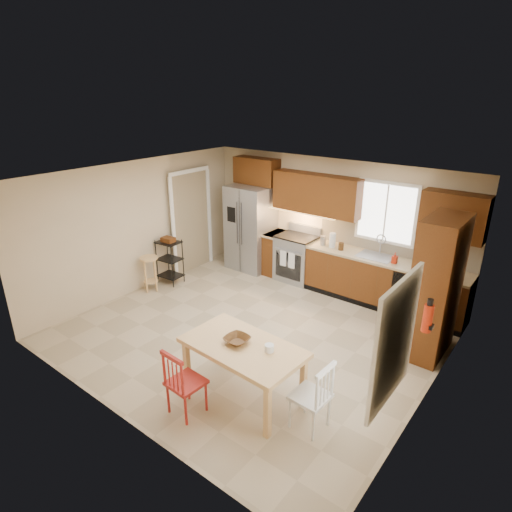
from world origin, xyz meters
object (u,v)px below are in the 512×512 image
(range_stove, at_px, (297,259))
(fire_extinguisher, at_px, (428,318))
(chair_red, at_px, (186,381))
(soap_bottle, at_px, (395,258))
(utility_cart, at_px, (170,261))
(table_jar, at_px, (269,350))
(table_bowl, at_px, (237,343))
(bar_stool, at_px, (150,274))
(chair_white, at_px, (310,395))
(dining_table, at_px, (243,371))
(refrigerator, at_px, (251,228))
(pantry, at_px, (436,288))

(range_stove, height_order, fire_extinguisher, fire_extinguisher)
(fire_extinguisher, height_order, chair_red, fire_extinguisher)
(soap_bottle, height_order, utility_cart, soap_bottle)
(range_stove, distance_m, table_jar, 3.82)
(table_bowl, xyz_separation_m, table_jar, (0.43, 0.10, 0.03))
(range_stove, xyz_separation_m, bar_stool, (-1.95, -2.19, -0.11))
(chair_white, bearing_deg, soap_bottle, 8.96)
(utility_cart, bearing_deg, fire_extinguisher, -8.45)
(bar_stool, relative_size, utility_cart, 0.76)
(dining_table, distance_m, utility_cart, 3.81)
(chair_red, bearing_deg, fire_extinguisher, 47.67)
(fire_extinguisher, height_order, bar_stool, fire_extinguisher)
(chair_white, bearing_deg, table_jar, 88.61)
(bar_stool, bearing_deg, range_stove, 33.79)
(table_jar, xyz_separation_m, utility_cart, (-3.71, 1.67, -0.32))
(refrigerator, relative_size, soap_bottle, 9.53)
(chair_red, relative_size, bar_stool, 1.27)
(table_jar, bearing_deg, dining_table, -164.05)
(range_stove, height_order, pantry, pantry)
(utility_cart, bearing_deg, chair_red, -43.30)
(bar_stool, bearing_deg, table_jar, -32.12)
(range_stove, height_order, soap_bottle, soap_bottle)
(soap_bottle, bearing_deg, utility_cart, -157.88)
(chair_white, bearing_deg, utility_cart, 71.11)
(range_stove, bearing_deg, pantry, -18.29)
(range_stove, xyz_separation_m, dining_table, (1.44, -3.47, -0.09))
(utility_cart, bearing_deg, refrigerator, 59.71)
(refrigerator, xyz_separation_m, chair_white, (3.54, -3.36, -0.46))
(chair_red, bearing_deg, pantry, 61.67)
(chair_white, bearing_deg, chair_red, 121.08)
(chair_red, distance_m, table_bowl, 0.76)
(soap_bottle, distance_m, chair_red, 4.17)
(dining_table, distance_m, table_bowl, 0.39)
(fire_extinguisher, bearing_deg, range_stove, 147.38)
(fire_extinguisher, relative_size, table_jar, 2.85)
(chair_red, distance_m, bar_stool, 3.60)
(refrigerator, height_order, table_bowl, refrigerator)
(table_jar, bearing_deg, pantry, 63.17)
(dining_table, distance_m, chair_red, 0.74)
(chair_red, bearing_deg, refrigerator, 121.70)
(refrigerator, xyz_separation_m, dining_table, (2.59, -3.41, -0.54))
(fire_extinguisher, relative_size, bar_stool, 0.51)
(pantry, height_order, table_jar, pantry)
(range_stove, relative_size, pantry, 0.44)
(utility_cart, bearing_deg, dining_table, -32.32)
(utility_cart, bearing_deg, table_jar, -28.96)
(soap_bottle, relative_size, chair_red, 0.21)
(table_jar, bearing_deg, utility_cart, 155.70)
(dining_table, relative_size, utility_cart, 1.66)
(fire_extinguisher, distance_m, table_jar, 1.97)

